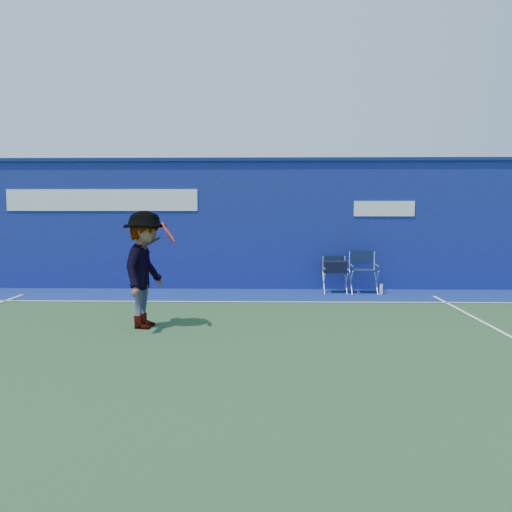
{
  "coord_description": "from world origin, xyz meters",
  "views": [
    {
      "loc": [
        0.91,
        -7.67,
        1.9
      ],
      "look_at": [
        0.68,
        2.6,
        1.0
      ],
      "focal_mm": 38.0,
      "sensor_mm": 36.0,
      "label": 1
    }
  ],
  "objects_px": {
    "directors_chair_right": "(363,280)",
    "water_bottle": "(381,289)",
    "tennis_player": "(145,269)",
    "directors_chair_left": "(335,277)"
  },
  "relations": [
    {
      "from": "directors_chair_right",
      "to": "tennis_player",
      "type": "xyz_separation_m",
      "value": [
        -4.1,
        -3.63,
        0.64
      ]
    },
    {
      "from": "directors_chair_right",
      "to": "water_bottle",
      "type": "relative_size",
      "value": 4.05
    },
    {
      "from": "directors_chair_left",
      "to": "directors_chair_right",
      "type": "distance_m",
      "value": 0.64
    },
    {
      "from": "directors_chair_right",
      "to": "directors_chair_left",
      "type": "bearing_deg",
      "value": 178.59
    },
    {
      "from": "water_bottle",
      "to": "directors_chair_right",
      "type": "bearing_deg",
      "value": 148.41
    },
    {
      "from": "tennis_player",
      "to": "directors_chair_right",
      "type": "bearing_deg",
      "value": 41.46
    },
    {
      "from": "directors_chair_left",
      "to": "directors_chair_right",
      "type": "height_order",
      "value": "directors_chair_right"
    },
    {
      "from": "tennis_player",
      "to": "water_bottle",
      "type": "bearing_deg",
      "value": 37.3
    },
    {
      "from": "directors_chair_left",
      "to": "water_bottle",
      "type": "bearing_deg",
      "value": -13.43
    },
    {
      "from": "directors_chair_right",
      "to": "water_bottle",
      "type": "height_order",
      "value": "directors_chair_right"
    }
  ]
}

